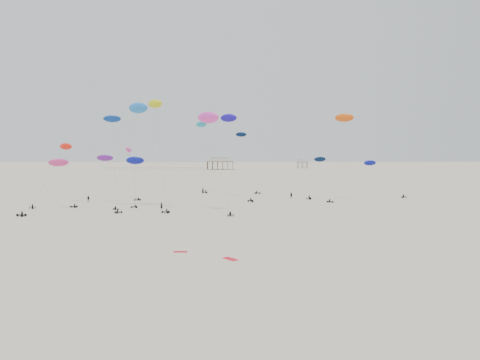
{
  "coord_description": "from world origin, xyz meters",
  "views": [
    {
      "loc": [
        -2.35,
        -19.49,
        13.31
      ],
      "look_at": [
        0.0,
        88.0,
        7.0
      ],
      "focal_mm": 35.0,
      "sensor_mm": 36.0,
      "label": 1
    }
  ],
  "objects_px": {
    "rig_0": "(57,163)",
    "rig_9": "(157,123)",
    "rig_4": "(343,128)",
    "pavilion_small": "(302,164)",
    "spectator_0": "(161,210)",
    "pavilion_main": "(220,164)"
  },
  "relations": [
    {
      "from": "pavilion_main",
      "to": "pavilion_small",
      "type": "relative_size",
      "value": 2.33
    },
    {
      "from": "rig_4",
      "to": "rig_9",
      "type": "height_order",
      "value": "rig_9"
    },
    {
      "from": "rig_0",
      "to": "rig_9",
      "type": "height_order",
      "value": "rig_9"
    },
    {
      "from": "pavilion_small",
      "to": "rig_9",
      "type": "height_order",
      "value": "rig_9"
    },
    {
      "from": "rig_0",
      "to": "rig_4",
      "type": "distance_m",
      "value": 76.13
    },
    {
      "from": "rig_9",
      "to": "spectator_0",
      "type": "bearing_deg",
      "value": -90.12
    },
    {
      "from": "pavilion_small",
      "to": "rig_0",
      "type": "bearing_deg",
      "value": -110.97
    },
    {
      "from": "pavilion_main",
      "to": "spectator_0",
      "type": "height_order",
      "value": "pavilion_main"
    },
    {
      "from": "pavilion_small",
      "to": "pavilion_main",
      "type": "bearing_deg",
      "value": -156.8
    },
    {
      "from": "pavilion_small",
      "to": "rig_4",
      "type": "bearing_deg",
      "value": -96.61
    },
    {
      "from": "rig_0",
      "to": "rig_9",
      "type": "distance_m",
      "value": 31.71
    },
    {
      "from": "pavilion_small",
      "to": "rig_0",
      "type": "distance_m",
      "value": 298.52
    },
    {
      "from": "rig_4",
      "to": "spectator_0",
      "type": "distance_m",
      "value": 54.29
    },
    {
      "from": "rig_9",
      "to": "rig_4",
      "type": "bearing_deg",
      "value": -61.2
    },
    {
      "from": "pavilion_main",
      "to": "rig_4",
      "type": "height_order",
      "value": "rig_4"
    },
    {
      "from": "rig_4",
      "to": "rig_9",
      "type": "relative_size",
      "value": 0.93
    },
    {
      "from": "rig_0",
      "to": "rig_9",
      "type": "bearing_deg",
      "value": 131.13
    },
    {
      "from": "pavilion_main",
      "to": "pavilion_small",
      "type": "distance_m",
      "value": 76.16
    },
    {
      "from": "rig_0",
      "to": "spectator_0",
      "type": "height_order",
      "value": "rig_0"
    },
    {
      "from": "rig_9",
      "to": "pavilion_small",
      "type": "bearing_deg",
      "value": -8.08
    },
    {
      "from": "pavilion_main",
      "to": "rig_4",
      "type": "bearing_deg",
      "value": -80.97
    },
    {
      "from": "pavilion_small",
      "to": "rig_0",
      "type": "xyz_separation_m",
      "value": [
        -106.79,
        -278.67,
        7.17
      ]
    }
  ]
}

